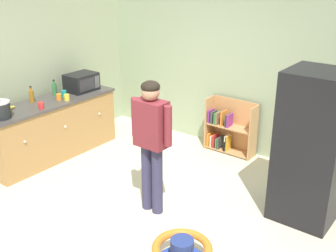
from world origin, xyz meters
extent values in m
plane|color=beige|center=(0.00, 0.00, 0.00)|extent=(12.00, 12.00, 0.00)
cube|color=#9DB08B|center=(0.00, 2.33, 1.35)|extent=(5.20, 0.06, 2.70)
cube|color=#9EAB88|center=(-2.63, 0.80, 1.35)|extent=(0.06, 2.99, 2.70)
cube|color=#AB7C47|center=(-2.20, 0.34, 0.43)|extent=(0.60, 2.09, 0.86)
cube|color=#45413F|center=(-2.20, 0.34, 0.88)|extent=(0.64, 2.13, 0.04)
sphere|color=silver|center=(-1.89, -0.35, 0.56)|extent=(0.04, 0.04, 0.04)
sphere|color=silver|center=(-1.89, 0.34, 0.56)|extent=(0.04, 0.04, 0.04)
sphere|color=silver|center=(-1.89, 1.04, 0.56)|extent=(0.04, 0.04, 0.04)
cube|color=black|center=(1.52, 1.09, 0.89)|extent=(0.70, 0.68, 1.78)
cylinder|color=silver|center=(1.15, 0.92, 0.98)|extent=(0.02, 0.02, 0.50)
cube|color=#333333|center=(1.17, 1.09, 1.28)|extent=(0.01, 0.67, 0.01)
cube|color=tan|center=(-0.46, 2.11, 0.42)|extent=(0.02, 0.28, 0.85)
cube|color=tan|center=(0.32, 2.11, 0.42)|extent=(0.02, 0.28, 0.85)
cube|color=tan|center=(-0.07, 2.24, 0.42)|extent=(0.80, 0.02, 0.85)
cube|color=tan|center=(-0.07, 2.11, 0.03)|extent=(0.76, 0.24, 0.02)
cube|color=tan|center=(-0.07, 2.11, 0.43)|extent=(0.76, 0.24, 0.02)
cube|color=orange|center=(-0.42, 2.08, 0.14)|extent=(0.03, 0.17, 0.21)
cube|color=#812E8D|center=(-0.42, 2.08, 0.55)|extent=(0.03, 0.17, 0.20)
cube|color=beige|center=(-0.37, 2.08, 0.13)|extent=(0.02, 0.17, 0.19)
cube|color=#3E4437|center=(-0.37, 2.08, 0.54)|extent=(0.03, 0.17, 0.19)
cube|color=red|center=(-0.32, 2.08, 0.15)|extent=(0.03, 0.17, 0.22)
cube|color=#278B48|center=(-0.32, 2.08, 0.54)|extent=(0.02, 0.17, 0.18)
cube|color=#378540|center=(-0.27, 2.08, 0.12)|extent=(0.02, 0.17, 0.17)
cube|color=brown|center=(-0.28, 2.08, 0.54)|extent=(0.03, 0.17, 0.20)
cube|color=#3C403D|center=(-0.23, 2.08, 0.14)|extent=(0.03, 0.17, 0.20)
cube|color=orange|center=(-0.19, 2.08, 0.56)|extent=(0.02, 0.17, 0.24)
cube|color=#3D383B|center=(-0.11, 2.08, 0.12)|extent=(0.03, 0.17, 0.16)
cube|color=#383B33|center=(-0.12, 2.08, 0.54)|extent=(0.02, 0.17, 0.20)
cube|color=beige|center=(-0.10, 2.08, 0.17)|extent=(0.03, 0.17, 0.25)
cube|color=#8B338C|center=(-0.08, 2.08, 0.55)|extent=(0.02, 0.17, 0.21)
cube|color=gold|center=(-0.09, 2.08, 0.16)|extent=(0.02, 0.17, 0.25)
cylinder|color=#363455|center=(-0.08, 0.08, 0.43)|extent=(0.13, 0.13, 0.86)
cylinder|color=#363455|center=(0.08, 0.08, 0.43)|extent=(0.13, 0.13, 0.86)
cube|color=maroon|center=(0.00, 0.08, 1.14)|extent=(0.38, 0.22, 0.55)
cylinder|color=maroon|center=(-0.24, 0.08, 1.16)|extent=(0.09, 0.09, 0.47)
cylinder|color=maroon|center=(0.24, 0.08, 1.16)|extent=(0.09, 0.09, 0.47)
sphere|color=tan|center=(0.00, 0.08, 1.51)|extent=(0.21, 0.21, 0.21)
ellipsoid|color=black|center=(0.00, 0.08, 1.57)|extent=(0.22, 0.22, 0.13)
torus|color=orange|center=(0.89, -0.55, 0.22)|extent=(0.60, 0.60, 0.08)
cylinder|color=navy|center=(0.89, -0.55, 0.27)|extent=(0.23, 0.23, 0.10)
cylinder|color=silver|center=(0.78, -0.35, 0.13)|extent=(0.02, 0.02, 0.18)
cube|color=black|center=(-2.22, 1.00, 1.04)|extent=(0.36, 0.48, 0.28)
cube|color=#2D2D33|center=(-2.03, 0.96, 1.04)|extent=(0.01, 0.31, 0.20)
cube|color=#515156|center=(-2.03, 1.17, 1.04)|extent=(0.01, 0.10, 0.20)
cylinder|color=black|center=(-2.10, -0.51, 1.01)|extent=(0.26, 0.26, 0.21)
ellipsoid|color=yellow|center=(-2.34, -0.25, 0.93)|extent=(0.11, 0.15, 0.04)
ellipsoid|color=yellow|center=(-2.32, -0.24, 0.93)|extent=(0.07, 0.16, 0.04)
ellipsoid|color=yellow|center=(-2.31, -0.24, 0.93)|extent=(0.07, 0.16, 0.04)
ellipsoid|color=gold|center=(-2.30, -0.25, 0.93)|extent=(0.11, 0.15, 0.04)
cylinder|color=#33753D|center=(-2.36, 0.58, 0.99)|extent=(0.07, 0.07, 0.18)
cylinder|color=#33753D|center=(-2.36, 0.58, 1.10)|extent=(0.03, 0.03, 0.05)
cylinder|color=black|center=(-2.36, 0.58, 1.14)|extent=(0.04, 0.03, 0.02)
cylinder|color=#9E661E|center=(-2.35, 0.15, 0.99)|extent=(0.07, 0.07, 0.18)
cylinder|color=#9E661E|center=(-2.35, 0.15, 1.10)|extent=(0.03, 0.03, 0.05)
cylinder|color=black|center=(-2.35, 0.15, 1.14)|extent=(0.04, 0.04, 0.02)
cylinder|color=orange|center=(-2.11, 0.46, 0.95)|extent=(0.08, 0.08, 0.09)
cylinder|color=teal|center=(-2.19, 0.62, 0.95)|extent=(0.08, 0.08, 0.09)
cylinder|color=red|center=(-1.99, 0.05, 0.95)|extent=(0.08, 0.08, 0.09)
cylinder|color=yellow|center=(-2.00, 0.51, 0.95)|extent=(0.08, 0.08, 0.09)
camera|label=1|loc=(2.83, -3.32, 2.86)|focal=44.73mm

